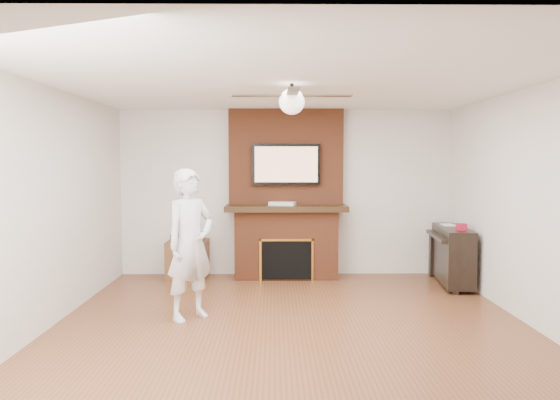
{
  "coord_description": "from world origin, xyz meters",
  "views": [
    {
      "loc": [
        -0.18,
        -5.53,
        1.72
      ],
      "look_at": [
        -0.11,
        0.9,
        1.27
      ],
      "focal_mm": 35.0,
      "sensor_mm": 36.0,
      "label": 1
    }
  ],
  "objects_px": {
    "fireplace": "(286,210)",
    "side_table": "(188,257)",
    "piano": "(452,254)",
    "person": "(190,244)"
  },
  "relations": [
    {
      "from": "fireplace",
      "to": "side_table",
      "type": "height_order",
      "value": "fireplace"
    },
    {
      "from": "person",
      "to": "side_table",
      "type": "xyz_separation_m",
      "value": [
        -0.36,
        2.11,
        -0.51
      ]
    },
    {
      "from": "person",
      "to": "piano",
      "type": "bearing_deg",
      "value": -20.93
    },
    {
      "from": "fireplace",
      "to": "side_table",
      "type": "xyz_separation_m",
      "value": [
        -1.46,
        -0.07,
        -0.69
      ]
    },
    {
      "from": "fireplace",
      "to": "piano",
      "type": "relative_size",
      "value": 1.97
    },
    {
      "from": "side_table",
      "to": "piano",
      "type": "bearing_deg",
      "value": -7.51
    },
    {
      "from": "fireplace",
      "to": "piano",
      "type": "height_order",
      "value": "fireplace"
    },
    {
      "from": "side_table",
      "to": "piano",
      "type": "relative_size",
      "value": 0.52
    },
    {
      "from": "fireplace",
      "to": "piano",
      "type": "bearing_deg",
      "value": -14.19
    },
    {
      "from": "fireplace",
      "to": "side_table",
      "type": "bearing_deg",
      "value": -177.36
    }
  ]
}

